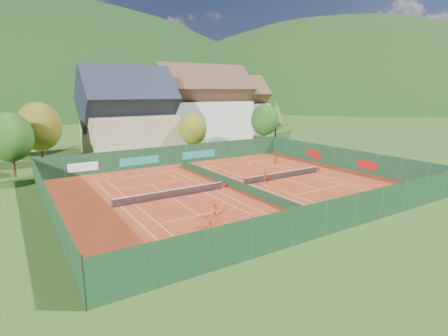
% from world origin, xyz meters
% --- Properties ---
extents(ground, '(600.00, 600.00, 0.00)m').
position_xyz_m(ground, '(0.00, 0.00, -0.02)').
color(ground, '#2F561B').
rests_on(ground, ground).
extents(clay_pad, '(40.00, 32.00, 0.01)m').
position_xyz_m(clay_pad, '(0.00, 0.00, 0.01)').
color(clay_pad, '#AF3719').
rests_on(clay_pad, ground).
extents(court_markings_left, '(11.03, 23.83, 0.00)m').
position_xyz_m(court_markings_left, '(-8.00, 0.00, 0.01)').
color(court_markings_left, white).
rests_on(court_markings_left, ground).
extents(court_markings_right, '(11.03, 23.83, 0.00)m').
position_xyz_m(court_markings_right, '(8.00, 0.00, 0.01)').
color(court_markings_right, white).
rests_on(court_markings_right, ground).
extents(tennis_net_left, '(13.30, 0.10, 1.02)m').
position_xyz_m(tennis_net_left, '(-7.85, 0.00, 0.51)').
color(tennis_net_left, '#59595B').
rests_on(tennis_net_left, ground).
extents(tennis_net_right, '(13.30, 0.10, 1.02)m').
position_xyz_m(tennis_net_right, '(8.15, 0.00, 0.51)').
color(tennis_net_right, '#59595B').
rests_on(tennis_net_right, ground).
extents(court_divider, '(0.03, 28.80, 1.00)m').
position_xyz_m(court_divider, '(0.00, 0.00, 0.50)').
color(court_divider, '#14371D').
rests_on(court_divider, ground).
extents(fence_north, '(40.00, 0.10, 3.00)m').
position_xyz_m(fence_north, '(-0.46, 15.99, 1.47)').
color(fence_north, '#14371D').
rests_on(fence_north, ground).
extents(fence_south, '(40.00, 0.04, 3.00)m').
position_xyz_m(fence_south, '(0.00, -16.00, 1.50)').
color(fence_south, '#123419').
rests_on(fence_south, ground).
extents(fence_west, '(0.04, 32.00, 3.00)m').
position_xyz_m(fence_west, '(-20.00, 0.00, 1.50)').
color(fence_west, '#153A1E').
rests_on(fence_west, ground).
extents(fence_east, '(0.09, 32.00, 3.00)m').
position_xyz_m(fence_east, '(20.00, 0.05, 1.48)').
color(fence_east, '#153A21').
rests_on(fence_east, ground).
extents(chalet, '(16.20, 12.00, 16.00)m').
position_xyz_m(chalet, '(-3.00, 30.00, 6.62)').
color(chalet, beige).
rests_on(chalet, ground).
extents(hotel_block_a, '(21.60, 11.00, 17.25)m').
position_xyz_m(hotel_block_a, '(16.00, 36.00, 7.38)').
color(hotel_block_a, silver).
rests_on(hotel_block_a, ground).
extents(hotel_block_b, '(17.28, 10.00, 15.50)m').
position_xyz_m(hotel_block_b, '(30.00, 44.00, 6.62)').
color(hotel_block_b, silver).
rests_on(hotel_block_b, ground).
extents(tree_west_front, '(5.72, 5.72, 8.69)m').
position_xyz_m(tree_west_front, '(-22.00, 20.00, 5.39)').
color(tree_west_front, '#452818').
rests_on(tree_west_front, ground).
extents(tree_west_mid, '(6.44, 6.44, 9.78)m').
position_xyz_m(tree_west_mid, '(-18.00, 26.00, 6.07)').
color(tree_west_mid, '#4A341A').
rests_on(tree_west_mid, ground).
extents(tree_center, '(5.01, 5.01, 7.60)m').
position_xyz_m(tree_center, '(6.00, 22.00, 4.72)').
color(tree_center, '#472919').
rests_on(tree_center, ground).
extents(tree_east_front, '(5.72, 5.72, 8.69)m').
position_xyz_m(tree_east_front, '(24.00, 24.00, 5.39)').
color(tree_east_front, '#4D331B').
rests_on(tree_east_front, ground).
extents(tree_east_mid, '(5.04, 5.04, 9.00)m').
position_xyz_m(tree_east_mid, '(34.00, 32.00, 6.06)').
color(tree_east_mid, '#422617').
rests_on(tree_east_mid, ground).
extents(tree_east_back, '(7.15, 7.15, 10.86)m').
position_xyz_m(tree_east_back, '(26.00, 40.00, 6.74)').
color(tree_east_back, '#442B18').
rests_on(tree_east_back, ground).
extents(mountain_backdrop, '(820.00, 530.00, 242.00)m').
position_xyz_m(mountain_backdrop, '(28.54, 233.48, -39.64)').
color(mountain_backdrop, black).
rests_on(mountain_backdrop, ground).
extents(ball_hopper, '(0.34, 0.34, 0.80)m').
position_xyz_m(ball_hopper, '(12.13, -10.98, 0.56)').
color(ball_hopper, slate).
rests_on(ball_hopper, ground).
extents(loose_ball_0, '(0.07, 0.07, 0.07)m').
position_xyz_m(loose_ball_0, '(-8.96, -6.72, 0.03)').
color(loose_ball_0, '#CCD833').
rests_on(loose_ball_0, ground).
extents(loose_ball_1, '(0.07, 0.07, 0.07)m').
position_xyz_m(loose_ball_1, '(2.48, -10.35, 0.03)').
color(loose_ball_1, '#CCD833').
rests_on(loose_ball_1, ground).
extents(player_left_near, '(0.56, 0.50, 1.27)m').
position_xyz_m(player_left_near, '(-8.71, -9.55, 0.64)').
color(player_left_near, '#D24912').
rests_on(player_left_near, ground).
extents(player_left_mid, '(0.72, 0.58, 1.38)m').
position_xyz_m(player_left_mid, '(-7.08, -7.76, 0.69)').
color(player_left_mid, '#FC6016').
rests_on(player_left_mid, ground).
extents(player_left_far, '(0.81, 0.51, 1.21)m').
position_xyz_m(player_left_far, '(-5.89, 4.11, 0.60)').
color(player_left_far, '#F35A15').
rests_on(player_left_far, ground).
extents(player_right_near, '(0.90, 0.87, 1.50)m').
position_xyz_m(player_right_near, '(4.33, -0.76, 0.75)').
color(player_right_near, '#F94F16').
rests_on(player_right_near, ground).
extents(player_right_far_a, '(0.74, 0.54, 1.40)m').
position_xyz_m(player_right_far_a, '(9.04, 8.83, 0.70)').
color(player_right_far_a, orange).
rests_on(player_right_far_a, ground).
extents(player_right_far_b, '(1.34, 0.71, 1.38)m').
position_xyz_m(player_right_far_b, '(12.77, 7.20, 0.69)').
color(player_right_far_b, '#E45D14').
rests_on(player_right_far_b, ground).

